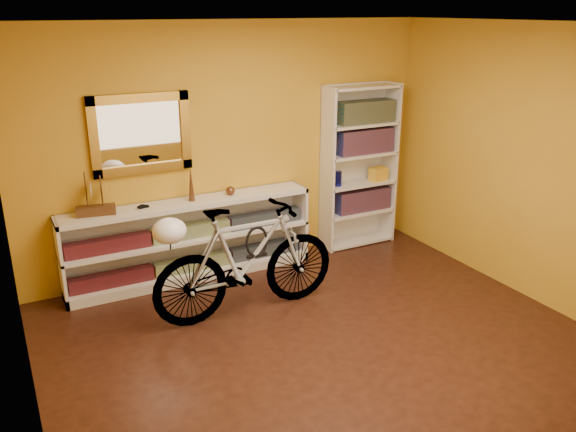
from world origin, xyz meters
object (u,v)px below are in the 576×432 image
bookcase (359,167)px  bicycle (246,260)px  helmet (169,231)px  console_unit (191,240)px

bookcase → bicycle: size_ratio=1.05×
bookcase → bicycle: (-1.88, -0.99, -0.42)m
helmet → bookcase: bearing=20.9°
bicycle → helmet: (-0.69, 0.00, 0.41)m
console_unit → bicycle: bearing=-77.6°
bicycle → bookcase: bearing=-62.1°
bookcase → helmet: size_ratio=6.51×
console_unit → bookcase: bookcase is taller
bookcase → helmet: 2.75m
console_unit → bookcase: bearing=0.7°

